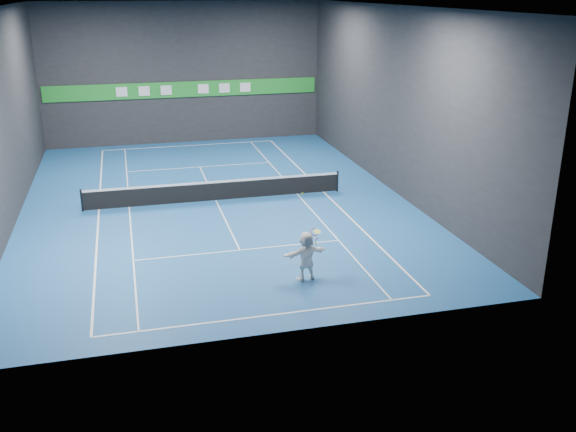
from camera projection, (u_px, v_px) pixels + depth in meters
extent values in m
plane|color=#194E8B|center=(216.00, 201.00, 31.14)|extent=(26.00, 26.00, 0.00)
plane|color=black|center=(208.00, 6.00, 28.10)|extent=(26.00, 26.00, 0.00)
cube|color=#242427|center=(184.00, 74.00, 41.47)|extent=(18.00, 0.10, 9.00)
cube|color=#242427|center=(279.00, 190.00, 17.77)|extent=(18.00, 0.10, 9.00)
cube|color=#242427|center=(4.00, 118.00, 27.50)|extent=(0.10, 26.00, 9.00)
cube|color=#242427|center=(393.00, 100.00, 31.74)|extent=(0.10, 26.00, 9.00)
cube|color=white|center=(271.00, 315.00, 20.30)|extent=(10.98, 0.08, 0.01)
cube|color=white|center=(189.00, 145.00, 41.97)|extent=(10.98, 0.08, 0.01)
cube|color=white|center=(99.00, 210.00, 29.84)|extent=(0.08, 23.78, 0.01)
cube|color=white|center=(324.00, 192.00, 32.43)|extent=(0.08, 23.78, 0.01)
cube|color=white|center=(129.00, 208.00, 30.17)|extent=(0.06, 23.78, 0.01)
cube|color=white|center=(298.00, 194.00, 32.10)|extent=(0.06, 23.78, 0.01)
cube|color=white|center=(240.00, 250.00, 25.30)|extent=(8.23, 0.06, 0.01)
cube|color=white|center=(200.00, 167.00, 36.97)|extent=(8.23, 0.06, 0.01)
cube|color=white|center=(216.00, 201.00, 31.14)|extent=(0.06, 12.80, 0.01)
imported|color=white|center=(306.00, 256.00, 22.50)|extent=(1.73, 0.82, 1.79)
sphere|color=#B1DC24|center=(302.00, 194.00, 21.79)|extent=(0.07, 0.07, 0.07)
cylinder|color=black|center=(82.00, 200.00, 29.50)|extent=(0.10, 0.10, 1.07)
cylinder|color=black|center=(337.00, 181.00, 32.41)|extent=(0.10, 0.10, 1.07)
cube|color=black|center=(216.00, 192.00, 30.98)|extent=(12.40, 0.03, 0.86)
cube|color=white|center=(215.00, 182.00, 30.82)|extent=(12.40, 0.04, 0.10)
cube|color=#20922B|center=(185.00, 89.00, 41.75)|extent=(17.64, 0.06, 1.00)
cube|color=white|center=(122.00, 92.00, 40.76)|extent=(0.70, 0.04, 0.60)
cube|color=white|center=(144.00, 91.00, 41.09)|extent=(0.70, 0.04, 0.60)
cube|color=white|center=(166.00, 90.00, 41.41)|extent=(0.70, 0.04, 0.60)
cube|color=white|center=(203.00, 89.00, 41.98)|extent=(0.70, 0.04, 0.60)
cube|color=white|center=(224.00, 88.00, 42.31)|extent=(0.70, 0.04, 0.60)
cube|color=white|center=(245.00, 87.00, 42.64)|extent=(0.70, 0.04, 0.60)
torus|color=#B41321|center=(314.00, 232.00, 22.33)|extent=(0.42, 0.36, 0.27)
cylinder|color=#CAE551|center=(317.00, 232.00, 22.35)|extent=(0.38, 0.35, 0.15)
cylinder|color=red|center=(317.00, 239.00, 22.44)|extent=(0.08, 0.15, 0.16)
cylinder|color=yellow|center=(316.00, 243.00, 22.47)|extent=(0.11, 0.15, 0.25)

